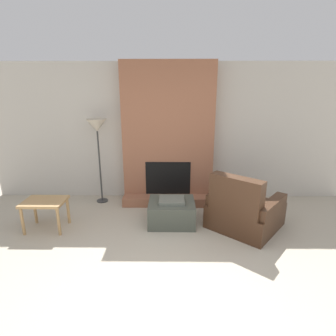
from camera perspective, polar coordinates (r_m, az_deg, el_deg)
name	(u,v)px	position (r m, az deg, el deg)	size (l,w,h in m)	color
ground_plane	(165,300)	(3.02, -0.58, -26.82)	(24.00, 24.00, 0.00)	#B2A893
wall_back	(168,133)	(5.13, 0.04, 7.66)	(6.92, 0.06, 2.60)	#BCB7AD
fireplace	(168,139)	(4.94, 0.02, 6.43)	(1.69, 0.60, 2.60)	#935B42
ottoman	(172,212)	(4.32, 0.79, -9.47)	(0.74, 0.64, 0.42)	#474C42
armchair	(243,212)	(4.29, 16.00, -9.23)	(1.34, 1.35, 0.91)	#422819
side_table	(45,205)	(4.46, -25.24, -7.30)	(0.62, 0.45, 0.48)	tan
floor_lamp_left	(97,129)	(4.98, -15.19, 8.23)	(0.37, 0.37, 1.60)	#333333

